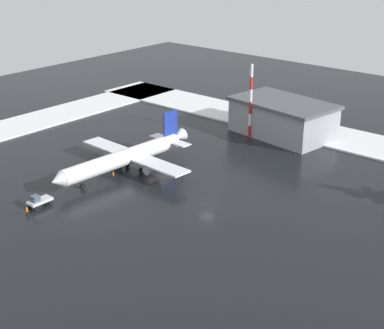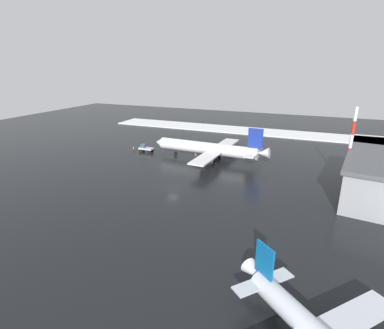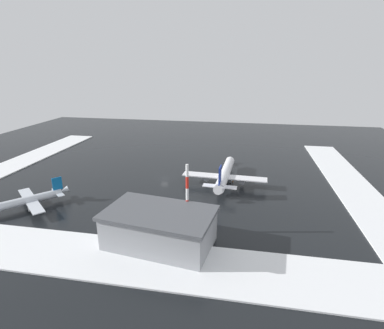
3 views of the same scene
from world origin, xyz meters
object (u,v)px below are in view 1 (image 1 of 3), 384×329
object	(u,v)px
ground_crew_by_nose_gear	(120,164)
cargo_hangar	(283,118)
ground_crew_beside_wing	(113,175)
airplane_distant_tail	(126,157)
antenna_mast	(251,102)
ground_crew_mid_apron	(27,211)
pushback_tug	(39,201)

from	to	relation	value
ground_crew_by_nose_gear	cargo_hangar	size ratio (longest dim) A/B	0.06
ground_crew_beside_wing	cargo_hangar	xyz separation A→B (m)	(-11.51, -46.16, 3.47)
cargo_hangar	airplane_distant_tail	bearing A→B (deg)	82.27
airplane_distant_tail	antenna_mast	xyz separation A→B (m)	(-6.72, -35.39, 5.61)
ground_crew_mid_apron	antenna_mast	distance (m)	61.76
ground_crew_beside_wing	antenna_mast	world-z (taller)	antenna_mast
ground_crew_beside_wing	ground_crew_by_nose_gear	world-z (taller)	same
airplane_distant_tail	cargo_hangar	size ratio (longest dim) A/B	1.33
pushback_tug	antenna_mast	world-z (taller)	antenna_mast
airplane_distant_tail	ground_crew_by_nose_gear	world-z (taller)	airplane_distant_tail
pushback_tug	ground_crew_beside_wing	distance (m)	17.82
ground_crew_mid_apron	cargo_hangar	size ratio (longest dim) A/B	0.06
ground_crew_mid_apron	antenna_mast	bearing A→B (deg)	154.74
airplane_distant_tail	pushback_tug	bearing A→B (deg)	2.14
airplane_distant_tail	cargo_hangar	xyz separation A→B (m)	(-12.01, -41.96, 0.92)
cargo_hangar	ground_crew_mid_apron	bearing A→B (deg)	89.04
ground_crew_by_nose_gear	antenna_mast	size ratio (longest dim) A/B	0.09
pushback_tug	ground_crew_by_nose_gear	xyz separation A→B (m)	(2.59, -23.03, -0.31)
antenna_mast	cargo_hangar	distance (m)	9.65
ground_crew_by_nose_gear	cargo_hangar	xyz separation A→B (m)	(-14.96, -40.93, 3.47)
ground_crew_by_nose_gear	ground_crew_mid_apron	bearing A→B (deg)	103.74
ground_crew_mid_apron	ground_crew_by_nose_gear	bearing A→B (deg)	168.61
ground_crew_mid_apron	ground_crew_by_nose_gear	distance (m)	26.90
ground_crew_mid_apron	cargo_hangar	bearing A→B (deg)	150.83
ground_crew_mid_apron	antenna_mast	world-z (taller)	antenna_mast
airplane_distant_tail	ground_crew_by_nose_gear	size ratio (longest dim) A/B	20.97
ground_crew_mid_apron	ground_crew_by_nose_gear	world-z (taller)	same
airplane_distant_tail	ground_crew_beside_wing	bearing A→B (deg)	9.85
airplane_distant_tail	ground_crew_mid_apron	bearing A→B (deg)	5.46
cargo_hangar	ground_crew_beside_wing	bearing A→B (deg)	84.25
airplane_distant_tail	ground_crew_mid_apron	size ratio (longest dim) A/B	20.97
pushback_tug	antenna_mast	bearing A→B (deg)	172.73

